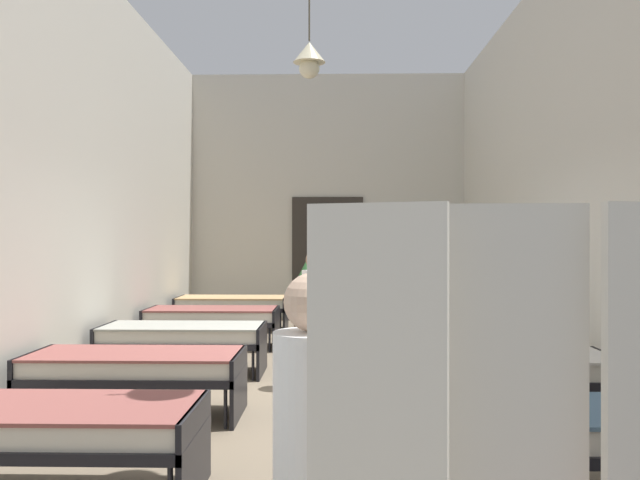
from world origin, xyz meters
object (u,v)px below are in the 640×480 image
nurse_mid_aisle (316,338)px  bed_right_row_2 (504,369)px  bed_right_row_5 (421,305)px  bed_left_row_4 (212,317)px  bed_left_row_5 (232,304)px  bed_left_row_3 (183,336)px  potted_plant (306,289)px  bed_left_row_2 (135,367)px  bed_right_row_4 (438,318)px  bed_right_row_1 (582,430)px  bed_right_row_3 (463,337)px  bed_left_row_1 (44,427)px

nurse_mid_aisle → bed_right_row_2: bearing=166.2°
nurse_mid_aisle → bed_right_row_5: bearing=-90.5°
bed_left_row_4 → bed_left_row_5: same height
bed_left_row_3 → potted_plant: 3.06m
nurse_mid_aisle → potted_plant: 3.41m
bed_left_row_2 → bed_right_row_4: same height
bed_left_row_4 → bed_right_row_4: (3.27, 0.00, 0.00)m
bed_left_row_4 → bed_right_row_4: same height
bed_left_row_5 → bed_right_row_1: bearing=-65.9°
bed_right_row_4 → bed_right_row_3: bearing=-90.0°
bed_right_row_4 → bed_left_row_5: 3.75m
bed_left_row_1 → bed_right_row_3: same height
bed_left_row_1 → bed_left_row_3: bearing=90.0°
nurse_mid_aisle → bed_right_row_1: bearing=140.4°
bed_right_row_2 → bed_left_row_5: (-3.27, 5.49, 0.00)m
bed_right_row_4 → bed_left_row_5: (-3.27, 1.83, 0.00)m
bed_left_row_4 → bed_left_row_5: 1.83m
bed_left_row_1 → bed_right_row_3: bearing=48.2°
bed_right_row_2 → nurse_mid_aisle: bearing=145.2°
bed_left_row_1 → bed_right_row_2: size_ratio=1.00×
bed_right_row_5 → bed_left_row_4: bearing=-150.8°
bed_left_row_4 → nurse_mid_aisle: size_ratio=1.28×
bed_left_row_1 → nurse_mid_aisle: size_ratio=1.28×
bed_right_row_1 → bed_right_row_4: (0.00, 5.49, 0.00)m
bed_right_row_2 → bed_left_row_4: same height
bed_right_row_1 → bed_right_row_5: 7.32m
bed_right_row_4 → bed_right_row_2: bearing=-90.0°
bed_left_row_2 → bed_left_row_5: 5.49m
bed_left_row_5 → nurse_mid_aisle: nurse_mid_aisle is taller
bed_left_row_1 → nurse_mid_aisle: (1.58, 3.01, 0.09)m
bed_right_row_1 → bed_right_row_2: (0.00, 1.83, 0.00)m
bed_left_row_5 → nurse_mid_aisle: (1.58, -4.31, 0.09)m
bed_left_row_1 → bed_right_row_5: size_ratio=1.00×
bed_right_row_5 → nurse_mid_aisle: nurse_mid_aisle is taller
bed_left_row_2 → bed_right_row_5: (3.27, 5.49, 0.00)m
bed_right_row_4 → bed_right_row_5: size_ratio=1.00×
bed_right_row_2 → bed_left_row_3: bearing=150.8°
bed_left_row_1 → potted_plant: size_ratio=1.56×
nurse_mid_aisle → bed_left_row_2: bearing=57.7°
bed_right_row_4 → nurse_mid_aisle: nurse_mid_aisle is taller
bed_right_row_1 → potted_plant: (-1.95, 6.40, 0.35)m
bed_right_row_1 → bed_left_row_1: bearing=180.0°
nurse_mid_aisle → potted_plant: nurse_mid_aisle is taller
bed_right_row_1 → bed_right_row_3: 3.66m
bed_left_row_1 → bed_right_row_1: bearing=0.0°
bed_left_row_3 → bed_left_row_5: 3.66m
bed_left_row_2 → bed_left_row_4: 3.66m
nurse_mid_aisle → bed_left_row_3: bearing=-1.4°
bed_right_row_4 → bed_right_row_5: same height
bed_left_row_2 → bed_right_row_3: (3.27, 1.83, 0.00)m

